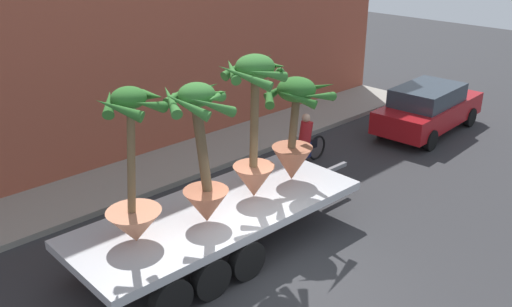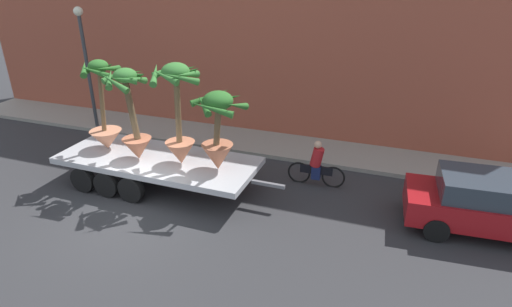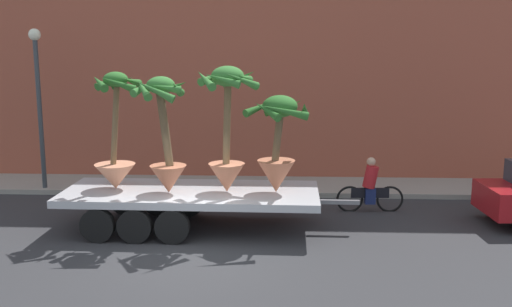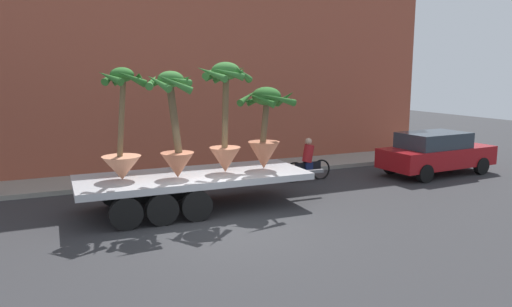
{
  "view_description": "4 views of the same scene",
  "coord_description": "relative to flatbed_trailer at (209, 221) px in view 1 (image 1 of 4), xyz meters",
  "views": [
    {
      "loc": [
        -6.61,
        -5.8,
        6.37
      ],
      "look_at": [
        1.17,
        2.31,
        1.67
      ],
      "focal_mm": 38.82,
      "sensor_mm": 36.0,
      "label": 1
    },
    {
      "loc": [
        6.62,
        -8.2,
        6.56
      ],
      "look_at": [
        2.76,
        2.59,
        1.3
      ],
      "focal_mm": 29.64,
      "sensor_mm": 36.0,
      "label": 2
    },
    {
      "loc": [
        2.0,
        -11.94,
        4.53
      ],
      "look_at": [
        1.36,
        1.88,
        1.93
      ],
      "focal_mm": 40.95,
      "sensor_mm": 36.0,
      "label": 3
    },
    {
      "loc": [
        -3.93,
        -10.55,
        3.74
      ],
      "look_at": [
        1.73,
        2.13,
        1.39
      ],
      "focal_mm": 33.56,
      "sensor_mm": 36.0,
      "label": 4
    }
  ],
  "objects": [
    {
      "name": "potted_palm_extra",
      "position": [
        -0.31,
        -0.25,
        1.55
      ],
      "size": [
        1.38,
        1.32,
        2.81
      ],
      "color": "#B26647",
      "rests_on": "flatbed_trailer"
    },
    {
      "name": "parked_car",
      "position": [
        9.76,
        0.73,
        0.05
      ],
      "size": [
        4.55,
        2.06,
        1.58
      ],
      "color": "maroon",
      "rests_on": "ground"
    },
    {
      "name": "potted_palm_middle",
      "position": [
        2.39,
        -0.09,
        1.39
      ],
      "size": [
        1.62,
        1.66,
        2.36
      ],
      "color": "#B26647",
      "rests_on": "flatbed_trailer"
    },
    {
      "name": "cyclist",
      "position": [
        4.91,
        1.74,
        -0.11
      ],
      "size": [
        1.84,
        0.36,
        1.54
      ],
      "color": "black",
      "rests_on": "ground"
    },
    {
      "name": "sidewalk",
      "position": [
        0.5,
        4.17,
        -0.7
      ],
      "size": [
        24.0,
        2.2,
        0.15
      ],
      "primitive_type": "cube",
      "color": "gray",
      "rests_on": "ground"
    },
    {
      "name": "potted_palm_rear",
      "position": [
        -1.6,
        0.07,
        1.27
      ],
      "size": [
        1.24,
        1.16,
        2.9
      ],
      "color": "tan",
      "rests_on": "flatbed_trailer"
    },
    {
      "name": "ground_plane",
      "position": [
        0.5,
        -1.93,
        -0.77
      ],
      "size": [
        60.0,
        60.0,
        0.0
      ],
      "primitive_type": "plane",
      "color": "#2D2D30"
    },
    {
      "name": "potted_palm_front",
      "position": [
        1.17,
        -0.1,
        1.79
      ],
      "size": [
        1.62,
        1.53,
        3.05
      ],
      "color": "#C17251",
      "rests_on": "flatbed_trailer"
    },
    {
      "name": "flatbed_trailer",
      "position": [
        0.0,
        0.0,
        0.0
      ],
      "size": [
        7.28,
        2.53,
        0.98
      ],
      "color": "#B7BABF",
      "rests_on": "ground"
    }
  ]
}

